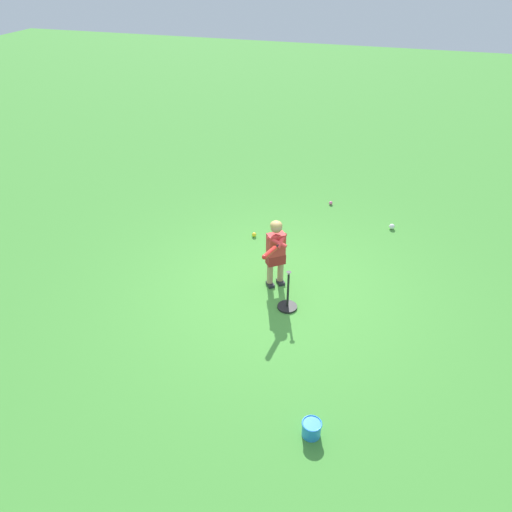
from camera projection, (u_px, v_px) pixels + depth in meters
name	position (u px, v px, depth m)	size (l,w,h in m)	color
ground_plane	(277.00, 289.00, 7.22)	(40.00, 40.00, 0.00)	#479338
child_batter	(276.00, 249.00, 6.95)	(0.78, 0.35, 1.08)	#232328
play_ball_center_lawn	(331.00, 203.00, 9.48)	(0.07, 0.07, 0.07)	pink
play_ball_midfield	(254.00, 235.00, 8.47)	(0.08, 0.08, 0.08)	yellow
play_ball_near_batter	(392.00, 227.00, 8.68)	(0.10, 0.10, 0.10)	white
batting_tee	(287.00, 302.00, 6.80)	(0.28, 0.28, 0.62)	black
toy_bucket	(311.00, 428.00, 5.05)	(0.22, 0.22, 0.19)	#2884DB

